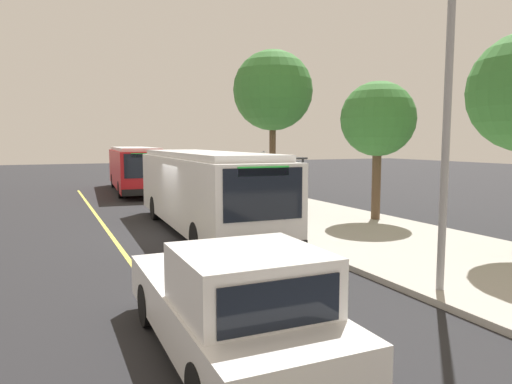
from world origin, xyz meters
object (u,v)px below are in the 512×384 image
Objects in this scene: waiting_bench at (278,200)px; pedestrian_commuter at (243,189)px; transit_bus_main at (203,188)px; route_sign_post at (263,176)px; transit_bus_second at (134,167)px; pickup_truck at (231,305)px.

pedestrian_commuter is (-0.71, -1.43, 0.48)m from waiting_bench.
transit_bus_main and route_sign_post have the same top height.
pedestrian_commuter is (-3.54, 3.08, -0.50)m from transit_bus_main.
transit_bus_main is at bearing -83.40° from route_sign_post.
pedestrian_commuter is at bearing 138.96° from transit_bus_main.
transit_bus_main is 6.82× the size of pedestrian_commuter.
waiting_bench is at bearing 18.90° from transit_bus_second.
pickup_truck reaches higher than waiting_bench.
pickup_truck is at bearing -27.67° from route_sign_post.
transit_bus_second and route_sign_post have the same top height.
transit_bus_second is 25.57m from pickup_truck.
transit_bus_second is at bearing -161.10° from waiting_bench.
transit_bus_main is 2.13× the size of pickup_truck.
pickup_truck is 14.72m from waiting_bench.
route_sign_post is 3.38m from pedestrian_commuter.
route_sign_post is 1.66× the size of pedestrian_commuter.
waiting_bench is 0.57× the size of route_sign_post.
pickup_truck is 11.63m from route_sign_post.
pedestrian_commuter is at bearing 13.63° from transit_bus_second.
route_sign_post is at bearing 152.33° from pickup_truck.
pickup_truck is 3.39× the size of waiting_bench.
pickup_truck is 3.21× the size of pedestrian_commuter.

